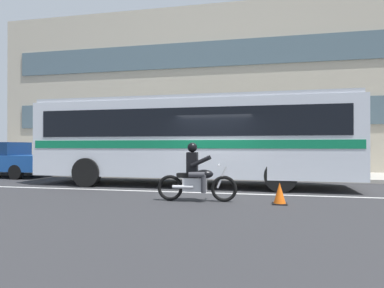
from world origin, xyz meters
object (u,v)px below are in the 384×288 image
at_px(transit_bus, 191,135).
at_px(traffic_cone, 280,194).
at_px(motorcycle_with_rider, 196,177).
at_px(parked_hatchback_downstreet, 1,159).

bearing_deg(transit_bus, traffic_cone, -48.28).
height_order(transit_bus, traffic_cone, transit_bus).
bearing_deg(traffic_cone, motorcycle_with_rider, 179.48).
relative_size(motorcycle_with_rider, traffic_cone, 3.89).
bearing_deg(motorcycle_with_rider, parked_hatchback_downstreet, 155.31).
bearing_deg(parked_hatchback_downstreet, motorcycle_with_rider, -24.69).
distance_m(transit_bus, motorcycle_with_rider, 3.70).
relative_size(parked_hatchback_downstreet, traffic_cone, 8.73).
distance_m(motorcycle_with_rider, traffic_cone, 2.19).
relative_size(motorcycle_with_rider, parked_hatchback_downstreet, 0.45).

